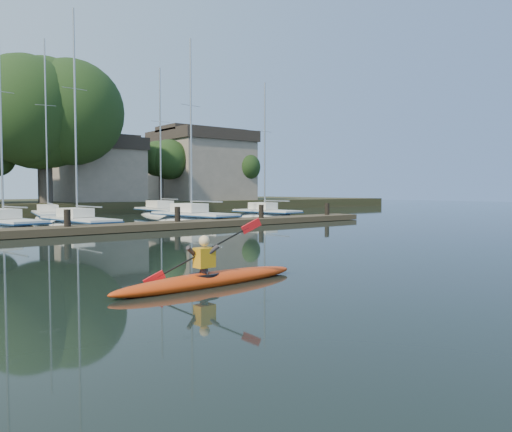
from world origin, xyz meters
TOP-DOWN VIEW (x-y plane):
  - ground at (0.00, 0.00)m, footprint 160.00×160.00m
  - kayak at (-4.75, -0.93)m, footprint 4.95×0.94m
  - dock at (0.00, 14.00)m, footprint 34.00×2.00m
  - sailboat_1 at (-4.62, 19.18)m, footprint 3.29×8.04m
  - sailboat_2 at (-1.01, 18.16)m, footprint 2.62×8.28m
  - sailboat_3 at (6.45, 17.90)m, footprint 3.15×8.44m
  - sailboat_4 at (13.71, 19.10)m, footprint 2.82×6.97m
  - sailboat_6 at (-0.08, 27.11)m, footprint 3.46×9.02m
  - sailboat_7 at (8.79, 26.60)m, footprint 2.68×8.44m
  - shore at (1.61, 40.29)m, footprint 90.00×25.25m

SIDE VIEW (x-z plane):
  - sailboat_7 at x=8.79m, z-range -6.91..6.52m
  - sailboat_3 at x=6.45m, z-range -6.84..6.45m
  - sailboat_4 at x=13.71m, z-range -5.95..5.58m
  - sailboat_1 at x=-4.62m, z-range -6.57..6.22m
  - sailboat_2 at x=-1.01m, z-range -6.91..6.57m
  - sailboat_6 at x=-0.08m, z-range -7.18..6.85m
  - ground at x=0.00m, z-range 0.00..0.00m
  - kayak at x=-4.75m, z-range -0.60..0.98m
  - dock at x=0.00m, z-range -0.70..1.10m
  - shore at x=1.61m, z-range -3.15..9.60m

